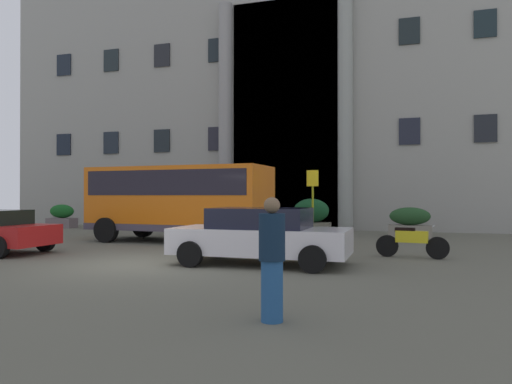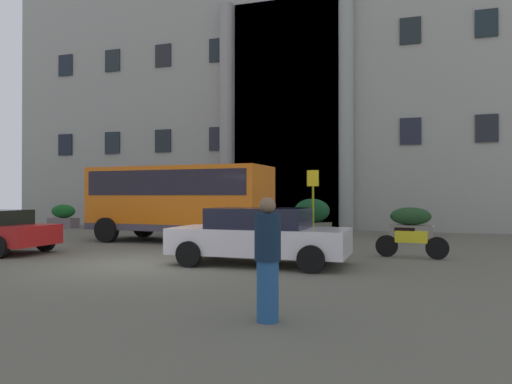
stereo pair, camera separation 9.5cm
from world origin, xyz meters
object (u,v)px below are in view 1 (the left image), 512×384
at_px(bus_stop_sign, 313,197).
at_px(pedestrian_man_red_shirt, 272,259).
at_px(orange_minibus, 179,197).
at_px(scooter_by_planter, 410,241).
at_px(hedge_planter_entrance_left, 311,217).
at_px(hedge_planter_east, 410,223).
at_px(parked_sedan_far, 261,235).
at_px(hedge_planter_entrance_right, 220,216).
at_px(hedge_planter_far_west, 62,217).

distance_m(bus_stop_sign, pedestrian_man_red_shirt, 11.62).
distance_m(orange_minibus, pedestrian_man_red_shirt, 11.55).
xyz_separation_m(bus_stop_sign, scooter_by_planter, (3.45, -4.00, -1.18)).
distance_m(orange_minibus, hedge_planter_entrance_left, 6.44).
relative_size(hedge_planter_entrance_left, hedge_planter_east, 0.97).
distance_m(hedge_planter_east, scooter_by_planter, 6.88).
bearing_deg(bus_stop_sign, hedge_planter_east, 39.52).
relative_size(orange_minibus, hedge_planter_entrance_left, 4.12).
xyz_separation_m(hedge_planter_entrance_left, parked_sedan_far, (0.59, -9.64, -0.03)).
xyz_separation_m(hedge_planter_entrance_right, parked_sedan_far, (4.95, -9.72, -0.02)).
xyz_separation_m(hedge_planter_east, pedestrian_man_red_shirt, (-1.87, -14.35, 0.26)).
bearing_deg(hedge_planter_far_west, hedge_planter_entrance_left, 0.27).
bearing_deg(orange_minibus, hedge_planter_east, 32.65).
bearing_deg(hedge_planter_entrance_left, hedge_planter_far_west, -179.73).
xyz_separation_m(hedge_planter_entrance_right, hedge_planter_east, (8.52, -0.42, -0.15)).
bearing_deg(bus_stop_sign, hedge_planter_entrance_left, 101.83).
xyz_separation_m(orange_minibus, hedge_planter_far_west, (-9.29, 4.94, -1.05)).
distance_m(hedge_planter_entrance_left, parked_sedan_far, 9.65).
relative_size(hedge_planter_entrance_left, parked_sedan_far, 0.38).
distance_m(bus_stop_sign, scooter_by_planter, 5.41).
xyz_separation_m(bus_stop_sign, hedge_planter_far_west, (-13.91, 3.15, -1.05)).
bearing_deg(hedge_planter_entrance_right, orange_minibus, -85.41).
bearing_deg(pedestrian_man_red_shirt, hedge_planter_entrance_left, -70.49).
bearing_deg(orange_minibus, bus_stop_sign, 23.88).
relative_size(hedge_planter_entrance_right, scooter_by_planter, 0.96).
distance_m(hedge_planter_far_west, hedge_planter_entrance_left, 13.24).
relative_size(orange_minibus, scooter_by_planter, 3.52).
height_order(hedge_planter_far_west, scooter_by_planter, hedge_planter_far_west).
distance_m(orange_minibus, hedge_planter_east, 9.41).
relative_size(hedge_planter_far_west, hedge_planter_entrance_left, 0.91).
bearing_deg(scooter_by_planter, bus_stop_sign, 138.53).
distance_m(orange_minibus, scooter_by_planter, 8.46).
height_order(hedge_planter_far_west, parked_sedan_far, parked_sedan_far).
bearing_deg(orange_minibus, hedge_planter_entrance_left, 54.43).
xyz_separation_m(hedge_planter_far_west, pedestrian_man_red_shirt, (15.53, -14.63, 0.26)).
bearing_deg(hedge_planter_east, bus_stop_sign, -140.48).
xyz_separation_m(hedge_planter_entrance_right, scooter_by_planter, (8.48, -7.30, -0.28)).
distance_m(scooter_by_planter, pedestrian_man_red_shirt, 7.71).
relative_size(parked_sedan_far, scooter_by_planter, 2.25).
xyz_separation_m(hedge_planter_entrance_right, hedge_planter_entrance_left, (4.36, -0.08, 0.01)).
bearing_deg(scooter_by_planter, pedestrian_man_red_shirt, -96.02).
distance_m(hedge_planter_entrance_left, scooter_by_planter, 8.32).
height_order(parked_sedan_far, scooter_by_planter, parked_sedan_far).
height_order(hedge_planter_east, scooter_by_planter, hedge_planter_east).
relative_size(hedge_planter_far_west, pedestrian_man_red_shirt, 0.88).
bearing_deg(hedge_planter_entrance_left, scooter_by_planter, -60.26).
distance_m(hedge_planter_east, pedestrian_man_red_shirt, 14.47).
relative_size(orange_minibus, hedge_planter_far_west, 4.54).
xyz_separation_m(bus_stop_sign, parked_sedan_far, (-0.08, -6.42, -0.92)).
height_order(bus_stop_sign, hedge_planter_far_west, bus_stop_sign).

